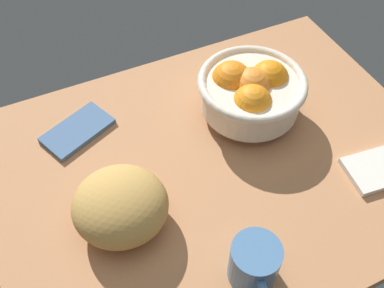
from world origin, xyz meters
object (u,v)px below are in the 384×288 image
(fruit_bowl, at_px, (251,91))
(bread_loaf, at_px, (120,206))
(napkin_folded, at_px, (384,167))
(mug, at_px, (255,265))
(napkin_spare, at_px, (78,130))

(fruit_bowl, distance_m, bread_loaf, 0.33)
(fruit_bowl, distance_m, napkin_folded, 0.27)
(mug, bearing_deg, napkin_spare, -67.56)
(bread_loaf, xyz_separation_m, napkin_folded, (-0.45, 0.10, -0.04))
(fruit_bowl, relative_size, napkin_folded, 1.50)
(bread_loaf, distance_m, napkin_folded, 0.47)
(napkin_spare, bearing_deg, fruit_bowl, 163.86)
(napkin_folded, height_order, napkin_spare, same)
(bread_loaf, bearing_deg, napkin_spare, -85.59)
(fruit_bowl, xyz_separation_m, mug, (0.16, 0.29, -0.02))
(napkin_folded, distance_m, napkin_spare, 0.57)
(napkin_folded, xyz_separation_m, mug, (0.31, 0.07, 0.03))
(bread_loaf, xyz_separation_m, mug, (-0.14, 0.17, -0.01))
(fruit_bowl, distance_m, napkin_spare, 0.34)
(bread_loaf, height_order, napkin_spare, bread_loaf)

